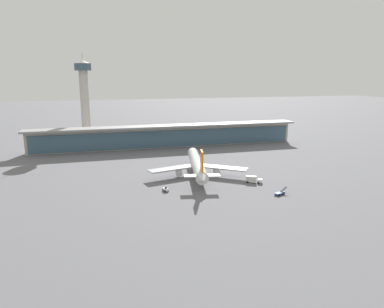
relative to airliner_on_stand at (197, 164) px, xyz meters
name	(u,v)px	position (x,y,z in m)	size (l,w,h in m)	color
ground_plane	(198,174)	(1.05, 1.16, -5.28)	(1200.00, 1200.00, 0.00)	slate
airliner_on_stand	(197,164)	(0.00, 0.00, 0.00)	(47.46, 62.55, 16.76)	white
service_truck_near_nose_white	(166,189)	(-20.17, -21.12, -4.40)	(2.36, 3.19, 2.05)	silver
service_truck_under_wing_blue	(280,193)	(24.08, -38.33, -4.47)	(6.78, 3.94, 2.70)	#234C9E
service_truck_mid_apron_white	(253,179)	(20.59, -19.91, -3.59)	(7.43, 5.76, 3.10)	silver
terminal_building	(168,136)	(1.05, 73.35, 2.59)	(183.60, 12.80, 15.20)	#B2ADA3
control_tower	(84,94)	(-52.55, 112.19, 29.71)	(12.00, 12.00, 63.97)	#B2ADA3
safety_cone_alpha	(168,192)	(-19.59, -22.93, -4.96)	(0.62, 0.62, 0.70)	orange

